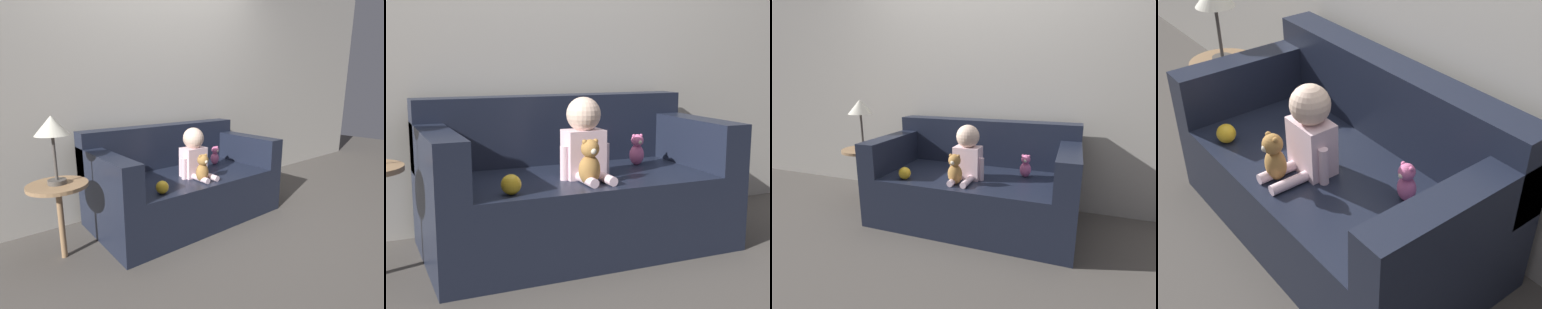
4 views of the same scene
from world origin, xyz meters
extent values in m
plane|color=#4C4742|center=(0.00, 0.00, 0.00)|extent=(12.00, 12.00, 0.00)
cube|color=#ADA89E|center=(0.00, 0.52, 1.30)|extent=(8.00, 0.05, 2.60)
cube|color=black|center=(0.00, 0.00, 0.21)|extent=(1.65, 0.87, 0.42)
cube|color=black|center=(0.00, 0.34, 0.62)|extent=(1.65, 0.18, 0.40)
cube|color=black|center=(-0.74, 0.00, 0.56)|extent=(0.16, 0.87, 0.28)
cube|color=black|center=(0.74, 0.00, 0.56)|extent=(0.16, 0.87, 0.28)
cube|color=silver|center=(-0.01, -0.12, 0.54)|extent=(0.20, 0.14, 0.25)
sphere|color=beige|center=(-0.01, -0.12, 0.75)|extent=(0.18, 0.18, 0.18)
cylinder|color=silver|center=(-0.06, -0.28, 0.44)|extent=(0.05, 0.18, 0.05)
cylinder|color=silver|center=(0.04, -0.28, 0.44)|extent=(0.05, 0.18, 0.05)
cylinder|color=silver|center=(-0.12, -0.14, 0.51)|extent=(0.04, 0.04, 0.18)
cylinder|color=silver|center=(0.11, -0.14, 0.51)|extent=(0.04, 0.04, 0.18)
ellipsoid|color=#AD7A3D|center=(-0.05, -0.29, 0.49)|extent=(0.11, 0.09, 0.15)
sphere|color=#AD7A3D|center=(-0.05, -0.29, 0.60)|extent=(0.09, 0.09, 0.09)
sphere|color=#AD7A3D|center=(-0.08, -0.29, 0.64)|extent=(0.03, 0.03, 0.03)
sphere|color=#AD7A3D|center=(-0.02, -0.29, 0.64)|extent=(0.03, 0.03, 0.03)
sphere|color=beige|center=(-0.05, -0.33, 0.59)|extent=(0.03, 0.03, 0.03)
ellipsoid|color=#DB6699|center=(0.42, 0.06, 0.48)|extent=(0.09, 0.07, 0.12)
sphere|color=#DB6699|center=(0.42, 0.06, 0.56)|extent=(0.07, 0.07, 0.07)
sphere|color=#DB6699|center=(0.39, 0.06, 0.59)|extent=(0.02, 0.02, 0.02)
sphere|color=#DB6699|center=(0.44, 0.06, 0.59)|extent=(0.02, 0.02, 0.02)
sphere|color=beige|center=(0.42, 0.03, 0.56)|extent=(0.03, 0.03, 0.03)
sphere|color=gold|center=(-0.46, -0.32, 0.47)|extent=(0.10, 0.10, 0.10)
camera|label=1|loc=(-1.58, -2.06, 1.18)|focal=28.00mm
camera|label=2|loc=(-1.13, -2.63, 1.04)|focal=50.00mm
camera|label=3|loc=(0.75, -2.25, 1.18)|focal=28.00mm
camera|label=4|loc=(1.67, -1.21, 1.83)|focal=50.00mm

